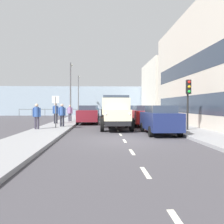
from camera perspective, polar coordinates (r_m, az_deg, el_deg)
ground_plane at (r=20.86m, az=0.63°, el=-3.22°), size 80.00×80.00×0.00m
sidewalk_left at (r=21.58m, az=12.79°, el=-2.90°), size 2.48×38.62×0.15m
sidewalk_right at (r=21.10m, az=-11.82°, el=-2.99°), size 2.48×38.62×0.15m
road_centreline_markings at (r=20.90m, az=0.62°, el=-3.20°), size 0.12×35.50×0.01m
building_terrace at (r=23.39m, az=23.45°, el=8.74°), size 6.43×18.08×9.43m
building_far_block at (r=38.27m, az=12.91°, el=4.97°), size 6.42×11.05×8.11m
sea_horizon at (r=43.09m, az=-0.99°, el=2.55°), size 80.00×0.80×5.00m
seawall_railing at (r=39.49m, az=-0.85°, el=0.34°), size 28.08×0.08×1.20m
truck_vintage_cream at (r=17.56m, az=0.87°, el=-0.26°), size 2.17×5.64×2.43m
car_navy_kerbside_near at (r=15.08m, az=10.91°, el=-1.65°), size 1.80×4.33×1.72m
car_red_kerbside_1 at (r=20.92m, az=7.12°, el=-0.76°), size 1.87×4.51×1.72m
car_silver_kerbside_2 at (r=26.29m, az=5.14°, el=-0.29°), size 1.83×4.13×1.72m
car_grey_kerbside_3 at (r=32.09m, az=3.76°, el=0.04°), size 1.77×4.50×1.72m
car_maroon_oppositeside_0 at (r=23.25m, az=-5.52°, el=-0.52°), size 1.93×4.35×1.72m
car_teal_oppositeside_1 at (r=29.80m, az=-4.86°, el=-0.08°), size 1.86×4.54×1.72m
car_navy_6_oppositeside_2 at (r=36.44m, az=-4.42°, el=0.21°), size 1.87×4.60×1.72m
pedestrian_in_dark_coat at (r=17.20m, az=-16.90°, el=-0.47°), size 0.53×0.34×1.69m
pedestrian_strolling at (r=18.89m, az=-11.40°, el=-0.25°), size 0.53×0.34×1.70m
pedestrian_with_bag at (r=22.20m, az=-12.81°, el=0.15°), size 0.53×0.34×1.79m
pedestrian_couple_b at (r=24.73m, az=-9.65°, el=0.05°), size 0.53×0.34×1.62m
traffic_light_near at (r=16.58m, az=17.11°, el=4.05°), size 0.28×0.41×3.20m
lamp_post_promenade at (r=27.53m, az=-9.49°, el=5.97°), size 0.32×1.14×6.21m
lamp_post_far at (r=38.91m, az=-7.72°, el=4.69°), size 0.32×1.14×6.25m
street_sign at (r=18.04m, az=-12.82°, el=1.36°), size 0.50×0.07×2.25m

